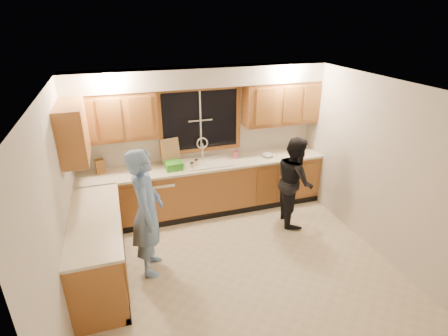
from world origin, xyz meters
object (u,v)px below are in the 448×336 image
object	(u,v)px
knife_block	(100,166)
soap_bottle	(236,153)
dishwasher	(158,197)
man	(147,213)
woman	(295,181)
stove	(98,278)
bowl	(268,155)
dish_crate	(174,166)
sink	(206,166)

from	to	relation	value
knife_block	soap_bottle	distance (m)	2.28
dishwasher	man	size ratio (longest dim) A/B	0.46
dishwasher	knife_block	world-z (taller)	knife_block
man	soap_bottle	distance (m)	2.19
dishwasher	soap_bottle	bearing A→B (deg)	3.88
man	woman	world-z (taller)	man
stove	bowl	size ratio (longest dim) A/B	4.58
woman	dish_crate	size ratio (longest dim) A/B	5.59
soap_bottle	bowl	bearing A→B (deg)	-14.00
stove	bowl	xyz separation A→B (m)	(2.94, 1.77, 0.49)
sink	man	distance (m)	1.71
man	dish_crate	distance (m)	1.34
dish_crate	dishwasher	bearing A→B (deg)	168.57
man	dish_crate	world-z (taller)	man
dish_crate	soap_bottle	xyz separation A→B (m)	(1.13, 0.16, 0.03)
sink	soap_bottle	xyz separation A→B (m)	(0.58, 0.08, 0.15)
stove	woman	size ratio (longest dim) A/B	0.60
woman	bowl	distance (m)	0.76
woman	stove	bearing A→B (deg)	120.95
stove	knife_block	world-z (taller)	knife_block
soap_bottle	bowl	size ratio (longest dim) A/B	0.92
man	woman	distance (m)	2.49
woman	dish_crate	world-z (taller)	woman
dishwasher	soap_bottle	world-z (taller)	soap_bottle
dishwasher	woman	distance (m)	2.31
dish_crate	soap_bottle	distance (m)	1.14
stove	man	world-z (taller)	man
stove	dish_crate	xyz separation A→B (m)	(1.24, 1.75, 0.53)
dishwasher	knife_block	distance (m)	1.07
man	soap_bottle	world-z (taller)	man
sink	dishwasher	bearing A→B (deg)	-179.01
woman	bowl	world-z (taller)	woman
woman	soap_bottle	size ratio (longest dim) A/B	8.26
sink	man	size ratio (longest dim) A/B	0.48
dish_crate	soap_bottle	bearing A→B (deg)	7.85
dishwasher	sink	bearing A→B (deg)	0.99
man	bowl	distance (m)	2.58
bowl	dishwasher	bearing A→B (deg)	178.76
dishwasher	woman	bearing A→B (deg)	-19.48
dishwasher	bowl	world-z (taller)	bowl
dish_crate	bowl	world-z (taller)	dish_crate
stove	knife_block	size ratio (longest dim) A/B	3.88
sink	dishwasher	xyz separation A→B (m)	(-0.85, -0.01, -0.45)
dishwasher	man	distance (m)	1.39
woman	soap_bottle	distance (m)	1.15
stove	soap_bottle	world-z (taller)	soap_bottle
woman	knife_block	size ratio (longest dim) A/B	6.48
stove	dish_crate	size ratio (longest dim) A/B	3.35
dishwasher	dish_crate	bearing A→B (deg)	-11.43
sink	knife_block	world-z (taller)	sink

